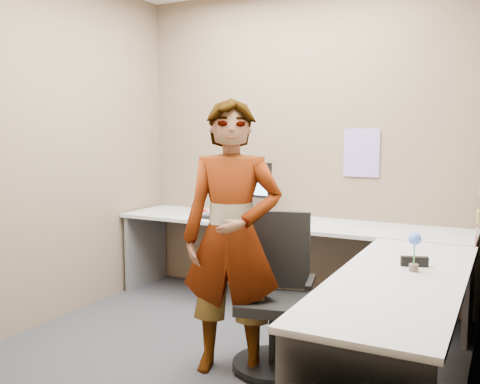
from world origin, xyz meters
The scene contains 19 objects.
ground centered at (0.00, 0.00, 0.00)m, with size 3.00×3.00×0.00m, color #25262A.
wall_back centered at (0.00, 1.30, 1.35)m, with size 3.00×3.00×0.00m, color brown.
wall_right centered at (1.50, 0.00, 1.35)m, with size 2.70×2.70×0.00m, color brown.
wall_left centered at (-1.50, 0.00, 1.35)m, with size 2.70×2.70×0.00m, color brown.
desk centered at (0.44, 0.39, 0.59)m, with size 2.98×2.58×0.73m.
paper_ream centered at (-0.35, 0.98, 0.76)m, with size 0.28×0.21×0.06m, color red.
monitor centered at (-0.35, 1.00, 1.04)m, with size 0.45×0.16×0.43m.
laptop centered at (-0.53, 0.92, 0.79)m, with size 0.39×0.34×0.25m.
trackball_mouse centered at (-0.71, 0.88, 0.76)m, with size 0.12×0.08×0.07m.
origami centered at (0.26, 0.75, 0.76)m, with size 0.10×0.10×0.06m, color white.
stapler centered at (1.21, -0.06, 0.76)m, with size 0.15×0.04×0.06m, color black.
flower centered at (1.22, -0.18, 0.87)m, with size 0.07×0.07×0.22m.
calendar_purple centered at (0.55, 1.29, 1.30)m, with size 0.30×0.01×0.40m, color #846BB7.
sticky_note_a centered at (1.49, 0.55, 0.95)m, with size 0.01×0.07×0.07m, color #F2E059.
sticky_note_b centered at (1.49, 0.60, 0.82)m, with size 0.01×0.07×0.07m, color pink.
sticky_note_c centered at (1.49, 0.48, 0.80)m, with size 0.01×0.07×0.07m, color pink.
sticky_note_d centered at (1.49, 0.70, 0.92)m, with size 0.01×0.07×0.07m, color #F2E059.
office_chair centered at (0.39, -0.13, 0.39)m, with size 0.54×0.52×0.96m.
person centered at (0.17, -0.30, 0.84)m, with size 0.61×0.40×1.68m, color #999399.
Camera 1 is at (1.67, -3.12, 1.50)m, focal length 40.00 mm.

